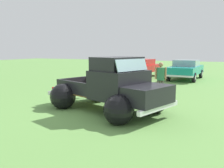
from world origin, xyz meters
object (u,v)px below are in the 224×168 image
spectator_0 (161,77)px  vintage_pickup_truck (114,90)px  show_car_0 (141,67)px  lane_cone_0 (78,86)px  show_car_1 (186,69)px  lane_cone_1 (161,94)px

spectator_0 → vintage_pickup_truck: bearing=-29.3°
show_car_0 → lane_cone_0: (-0.84, -7.83, -0.47)m
vintage_pickup_truck → show_car_1: bearing=103.9°
lane_cone_1 → show_car_0: bearing=113.5°
show_car_1 → lane_cone_0: 8.99m
vintage_pickup_truck → show_car_0: size_ratio=1.03×
show_car_0 → lane_cone_1: show_car_0 is taller
show_car_1 → lane_cone_1: 8.30m
vintage_pickup_truck → lane_cone_1: bearing=83.8°
lane_cone_0 → show_car_1: bearing=61.9°
vintage_pickup_truck → lane_cone_0: 4.32m
lane_cone_0 → lane_cone_1: (4.41, -0.38, 0.00)m
show_car_1 → spectator_0: (-0.12, -7.26, 0.12)m
vintage_pickup_truck → show_car_0: (-2.45, 10.59, 0.03)m
lane_cone_0 → vintage_pickup_truck: bearing=-39.9°
lane_cone_0 → lane_cone_1: same height
vintage_pickup_truck → show_car_1: (0.93, 10.67, 0.03)m
vintage_pickup_truck → show_car_0: bearing=122.0°
vintage_pickup_truck → show_car_1: 10.71m
spectator_0 → lane_cone_1: 1.23m
show_car_0 → lane_cone_1: bearing=29.3°
lane_cone_1 → vintage_pickup_truck: bearing=-115.1°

